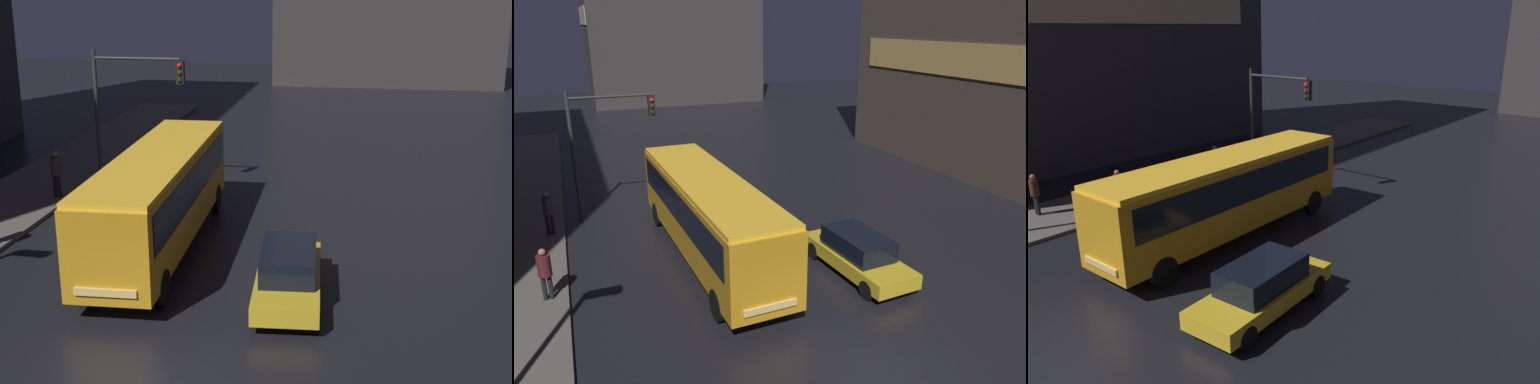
{
  "view_description": "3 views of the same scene",
  "coord_description": "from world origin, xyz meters",
  "views": [
    {
      "loc": [
        4.48,
        -12.61,
        8.46
      ],
      "look_at": [
        0.97,
        9.14,
        1.79
      ],
      "focal_mm": 50.0,
      "sensor_mm": 36.0,
      "label": 1
    },
    {
      "loc": [
        -6.42,
        -8.35,
        8.45
      ],
      "look_at": [
        0.78,
        9.02,
        2.03
      ],
      "focal_mm": 35.0,
      "sensor_mm": 36.0,
      "label": 2
    },
    {
      "loc": [
        10.9,
        -4.01,
        7.69
      ],
      "look_at": [
        -1.25,
        10.62,
        1.36
      ],
      "focal_mm": 35.0,
      "sensor_mm": 36.0,
      "label": 3
    }
  ],
  "objects": [
    {
      "name": "pedestrian_near",
      "position": [
        -9.61,
        4.48,
        1.19
      ],
      "size": [
        0.48,
        0.48,
        1.77
      ],
      "rotation": [
        0.0,
        0.0,
        0.48
      ],
      "color": "black",
      "rests_on": "sidewalk_left"
    },
    {
      "name": "ground_plane",
      "position": [
        0.0,
        0.0,
        0.0
      ],
      "size": [
        120.0,
        120.0,
        0.0
      ],
      "primitive_type": "plane",
      "color": "black"
    },
    {
      "name": "pedestrian_mid",
      "position": [
        -7.58,
        7.11,
        1.2
      ],
      "size": [
        0.53,
        0.53,
        1.74
      ],
      "rotation": [
        0.0,
        0.0,
        5.93
      ],
      "color": "black",
      "rests_on": "sidewalk_left"
    },
    {
      "name": "bus_near",
      "position": [
        -1.99,
        8.25,
        1.96
      ],
      "size": [
        2.71,
        11.05,
        3.18
      ],
      "rotation": [
        0.0,
        0.0,
        3.18
      ],
      "color": "orange",
      "rests_on": "ground"
    },
    {
      "name": "traffic_light_main",
      "position": [
        -4.93,
        14.13,
        3.94
      ],
      "size": [
        3.71,
        0.35,
        5.74
      ],
      "color": "#2D2D2D",
      "rests_on": "ground"
    },
    {
      "name": "pedestrian_far",
      "position": [
        -7.52,
        12.65,
        1.24
      ],
      "size": [
        0.36,
        0.36,
        1.83
      ],
      "rotation": [
        0.0,
        0.0,
        4.71
      ],
      "color": "black",
      "rests_on": "sidewalk_left"
    },
    {
      "name": "sidewalk_left",
      "position": [
        -9.0,
        10.0,
        0.07
      ],
      "size": [
        4.0,
        48.0,
        0.15
      ],
      "color": "#56514C",
      "rests_on": "ground"
    },
    {
      "name": "car_taxi",
      "position": [
        2.51,
        5.15,
        0.77
      ],
      "size": [
        2.03,
        4.77,
        1.5
      ],
      "rotation": [
        0.0,
        0.0,
        3.21
      ],
      "color": "gold",
      "rests_on": "ground"
    }
  ]
}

